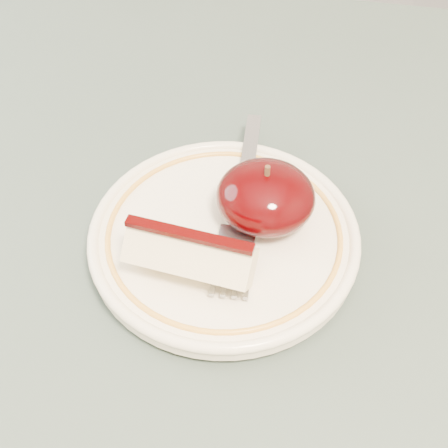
% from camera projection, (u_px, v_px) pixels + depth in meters
% --- Properties ---
extents(table, '(0.90, 0.90, 0.75)m').
position_uv_depth(table, '(93.00, 345.00, 0.53)').
color(table, brown).
rests_on(table, ground).
extents(plate, '(0.21, 0.21, 0.02)m').
position_uv_depth(plate, '(224.00, 236.00, 0.47)').
color(plate, beige).
rests_on(plate, table).
extents(apple_half, '(0.07, 0.07, 0.05)m').
position_uv_depth(apple_half, '(266.00, 197.00, 0.46)').
color(apple_half, black).
rests_on(apple_half, plate).
extents(apple_wedge, '(0.09, 0.05, 0.04)m').
position_uv_depth(apple_wedge, '(190.00, 254.00, 0.43)').
color(apple_wedge, beige).
rests_on(apple_wedge, plate).
extents(fork, '(0.03, 0.19, 0.00)m').
position_uv_depth(fork, '(242.00, 201.00, 0.48)').
color(fork, gray).
rests_on(fork, plate).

